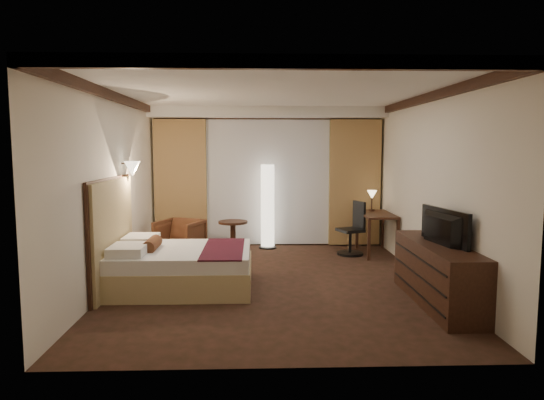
{
  "coord_description": "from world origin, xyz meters",
  "views": [
    {
      "loc": [
        -0.25,
        -6.82,
        1.93
      ],
      "look_at": [
        0.0,
        0.4,
        1.15
      ],
      "focal_mm": 32.0,
      "sensor_mm": 36.0,
      "label": 1
    }
  ],
  "objects_px": {
    "armchair": "(180,236)",
    "dresser": "(438,274)",
    "television": "(437,220)",
    "office_chair": "(350,228)",
    "bed": "(183,268)",
    "desk": "(376,234)",
    "floor_lamp": "(268,206)",
    "side_table": "(233,237)"
  },
  "relations": [
    {
      "from": "armchair",
      "to": "dresser",
      "type": "distance_m",
      "value": 4.52
    },
    {
      "from": "television",
      "to": "armchair",
      "type": "bearing_deg",
      "value": 42.93
    },
    {
      "from": "office_chair",
      "to": "television",
      "type": "xyz_separation_m",
      "value": [
        0.51,
        -2.8,
        0.57
      ]
    },
    {
      "from": "bed",
      "to": "television",
      "type": "bearing_deg",
      "value": -14.09
    },
    {
      "from": "desk",
      "to": "television",
      "type": "distance_m",
      "value": 2.93
    },
    {
      "from": "office_chair",
      "to": "floor_lamp",
      "type": "bearing_deg",
      "value": 135.87
    },
    {
      "from": "desk",
      "to": "dresser",
      "type": "relative_size",
      "value": 0.56
    },
    {
      "from": "floor_lamp",
      "to": "desk",
      "type": "relative_size",
      "value": 1.49
    },
    {
      "from": "desk",
      "to": "dresser",
      "type": "height_order",
      "value": "dresser"
    },
    {
      "from": "armchair",
      "to": "desk",
      "type": "distance_m",
      "value": 3.54
    },
    {
      "from": "side_table",
      "to": "office_chair",
      "type": "relative_size",
      "value": 0.61
    },
    {
      "from": "desk",
      "to": "television",
      "type": "xyz_separation_m",
      "value": [
        0.02,
        -2.85,
        0.68
      ]
    },
    {
      "from": "armchair",
      "to": "floor_lamp",
      "type": "height_order",
      "value": "floor_lamp"
    },
    {
      "from": "television",
      "to": "office_chair",
      "type": "bearing_deg",
      "value": 0.84
    },
    {
      "from": "desk",
      "to": "dresser",
      "type": "xyz_separation_m",
      "value": [
        0.05,
        -2.85,
        0.0
      ]
    },
    {
      "from": "desk",
      "to": "office_chair",
      "type": "relative_size",
      "value": 1.12
    },
    {
      "from": "armchair",
      "to": "floor_lamp",
      "type": "distance_m",
      "value": 1.78
    },
    {
      "from": "bed",
      "to": "floor_lamp",
      "type": "distance_m",
      "value": 2.95
    },
    {
      "from": "side_table",
      "to": "armchair",
      "type": "bearing_deg",
      "value": -162.71
    },
    {
      "from": "desk",
      "to": "dresser",
      "type": "bearing_deg",
      "value": -88.99
    },
    {
      "from": "bed",
      "to": "side_table",
      "type": "xyz_separation_m",
      "value": [
        0.59,
        2.23,
        0.02
      ]
    },
    {
      "from": "desk",
      "to": "dresser",
      "type": "distance_m",
      "value": 2.85
    },
    {
      "from": "floor_lamp",
      "to": "television",
      "type": "distance_m",
      "value": 3.98
    },
    {
      "from": "side_table",
      "to": "television",
      "type": "xyz_separation_m",
      "value": [
        2.63,
        -3.03,
        0.76
      ]
    },
    {
      "from": "side_table",
      "to": "desk",
      "type": "distance_m",
      "value": 2.62
    },
    {
      "from": "bed",
      "to": "floor_lamp",
      "type": "bearing_deg",
      "value": 64.8
    },
    {
      "from": "bed",
      "to": "television",
      "type": "height_order",
      "value": "television"
    },
    {
      "from": "bed",
      "to": "desk",
      "type": "height_order",
      "value": "desk"
    },
    {
      "from": "side_table",
      "to": "dresser",
      "type": "bearing_deg",
      "value": -48.72
    },
    {
      "from": "desk",
      "to": "office_chair",
      "type": "xyz_separation_m",
      "value": [
        -0.49,
        -0.05,
        0.11
      ]
    },
    {
      "from": "armchair",
      "to": "floor_lamp",
      "type": "relative_size",
      "value": 0.45
    },
    {
      "from": "floor_lamp",
      "to": "office_chair",
      "type": "relative_size",
      "value": 1.67
    },
    {
      "from": "bed",
      "to": "side_table",
      "type": "distance_m",
      "value": 2.3
    },
    {
      "from": "armchair",
      "to": "desk",
      "type": "bearing_deg",
      "value": 23.6
    },
    {
      "from": "side_table",
      "to": "office_chair",
      "type": "xyz_separation_m",
      "value": [
        2.13,
        -0.24,
        0.19
      ]
    },
    {
      "from": "side_table",
      "to": "desk",
      "type": "xyz_separation_m",
      "value": [
        2.61,
        -0.19,
        0.08
      ]
    },
    {
      "from": "floor_lamp",
      "to": "television",
      "type": "bearing_deg",
      "value": -59.97
    },
    {
      "from": "bed",
      "to": "desk",
      "type": "distance_m",
      "value": 3.8
    },
    {
      "from": "armchair",
      "to": "dresser",
      "type": "bearing_deg",
      "value": -15.45
    },
    {
      "from": "office_chair",
      "to": "dresser",
      "type": "distance_m",
      "value": 2.85
    },
    {
      "from": "bed",
      "to": "office_chair",
      "type": "bearing_deg",
      "value": 36.24
    },
    {
      "from": "bed",
      "to": "desk",
      "type": "bearing_deg",
      "value": 32.49
    }
  ]
}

